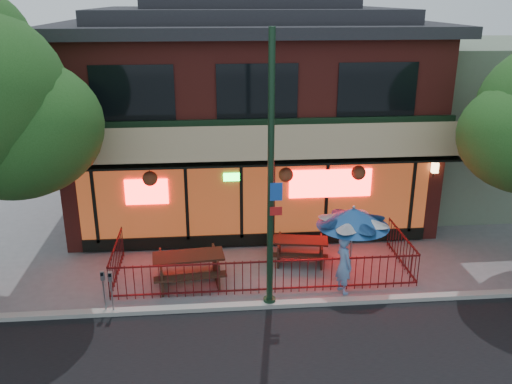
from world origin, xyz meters
TOP-DOWN VIEW (x-y plane):
  - ground at (0.00, 0.00)m, footprint 80.00×80.00m
  - curb at (0.00, -0.50)m, footprint 80.00×0.25m
  - restaurant_building at (0.00, 7.11)m, footprint 12.96×9.49m
  - neighbor_building at (9.00, 7.70)m, footprint 6.00×7.00m
  - patio_fence at (0.00, 0.50)m, footprint 8.44×2.62m
  - street_light at (0.00, -0.40)m, footprint 0.43×0.32m
  - picnic_table_left at (-2.12, 1.00)m, footprint 2.11×1.70m
  - picnic_table_right at (1.21, 2.04)m, footprint 1.84×1.53m
  - patio_umbrella at (2.41, 0.70)m, footprint 2.00×1.99m
  - pedestrian at (2.06, 0.10)m, footprint 0.57×0.70m
  - parking_meter_near at (-4.00, -0.48)m, footprint 0.11×0.10m
  - parking_meter_far at (-4.20, -0.43)m, footprint 0.13×0.12m

SIDE VIEW (x-z plane):
  - ground at x=0.00m, z-range 0.00..0.00m
  - curb at x=0.00m, z-range 0.00..0.12m
  - picnic_table_right at x=1.21m, z-range 0.11..0.82m
  - picnic_table_left at x=-2.12m, z-range 0.13..0.97m
  - patio_fence at x=0.00m, z-range 0.13..1.13m
  - parking_meter_near at x=-4.00m, z-range 0.21..1.41m
  - parking_meter_far at x=-4.20m, z-range 0.21..1.41m
  - pedestrian at x=2.06m, z-range 0.00..1.65m
  - patio_umbrella at x=2.41m, z-range 0.81..3.09m
  - neighbor_building at x=9.00m, z-range 0.00..6.00m
  - street_light at x=0.00m, z-range -0.35..6.65m
  - restaurant_building at x=0.00m, z-range 0.10..8.15m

